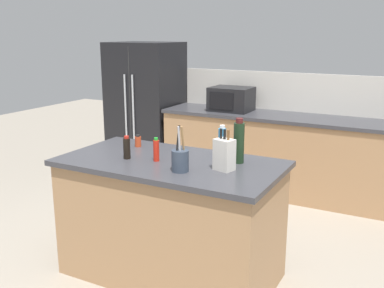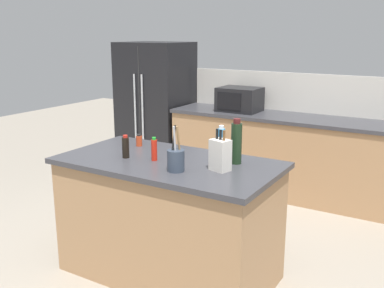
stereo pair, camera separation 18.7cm
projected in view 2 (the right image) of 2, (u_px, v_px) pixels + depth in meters
ground_plane at (169, 273)px, 3.59m from camera, size 14.00×14.00×0.00m
back_counter_run at (297, 157)px, 5.15m from camera, size 3.08×0.66×0.94m
wall_backsplash at (310, 93)px, 5.24m from camera, size 3.04×0.03×0.46m
kitchen_island at (169, 218)px, 3.47m from camera, size 1.67×0.88×0.94m
refrigerator at (156, 107)px, 6.11m from camera, size 0.89×0.75×1.74m
microwave at (239, 99)px, 5.37m from camera, size 0.49×0.39×0.29m
knife_block at (220, 155)px, 3.09m from camera, size 0.15×0.13×0.29m
utensil_crock at (176, 160)px, 3.08m from camera, size 0.12×0.12×0.32m
dish_soap_bottle at (221, 141)px, 3.46m from camera, size 0.06×0.06×0.24m
soy_sauce_bottle at (126, 147)px, 3.41m from camera, size 0.05×0.05×0.18m
wine_bottle at (236, 143)px, 3.25m from camera, size 0.08×0.08×0.33m
spice_jar_paprika at (139, 141)px, 3.77m from camera, size 0.05×0.05×0.10m
hot_sauce_bottle at (154, 150)px, 3.34m from camera, size 0.04×0.04×0.18m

